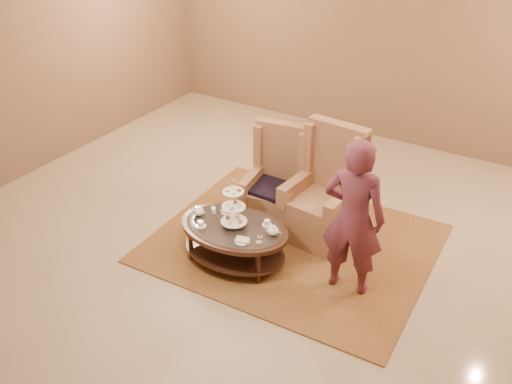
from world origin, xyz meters
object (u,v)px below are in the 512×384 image
Objects in this scene: armchair_left at (276,190)px; person at (353,218)px; tea_table at (234,232)px; armchair_right at (325,200)px.

person reaches higher than armchair_left.
person reaches higher than tea_table.
tea_table is 1.23m from armchair_right.
armchair_right is at bearing -57.31° from person.
person is (1.35, -0.78, 0.47)m from armchair_left.
armchair_right is (0.62, 1.06, 0.08)m from tea_table.
tea_table is at bearing -95.80° from armchair_left.
armchair_left is 1.63m from person.
armchair_right is at bearing -6.44° from armchair_left.
armchair_left is at bearing -37.58° from person.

